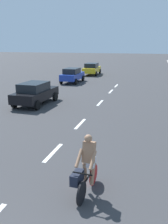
{
  "coord_description": "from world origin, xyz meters",
  "views": [
    {
      "loc": [
        3.68,
        -1.91,
        4.25
      ],
      "look_at": [
        0.62,
        8.86,
        1.1
      ],
      "focal_mm": 39.82,
      "sensor_mm": 36.0,
      "label": 1
    }
  ],
  "objects_px": {
    "parked_car_black": "(35,93)",
    "parked_car_yellow": "(92,69)",
    "cyclist": "(86,168)",
    "parked_car_blue": "(72,75)"
  },
  "relations": [
    {
      "from": "cyclist",
      "to": "parked_car_black",
      "type": "xyz_separation_m",
      "value": [
        -6.32,
        9.47,
        0.01
      ]
    },
    {
      "from": "parked_car_black",
      "to": "parked_car_blue",
      "type": "xyz_separation_m",
      "value": [
        -0.63,
        10.12,
        -0.0
      ]
    },
    {
      "from": "cyclist",
      "to": "parked_car_black",
      "type": "relative_size",
      "value": 0.44
    },
    {
      "from": "parked_car_black",
      "to": "parked_car_yellow",
      "type": "bearing_deg",
      "value": 92.81
    },
    {
      "from": "parked_car_black",
      "to": "parked_car_yellow",
      "type": "xyz_separation_m",
      "value": [
        -0.24,
        17.23,
        -0.0
      ]
    },
    {
      "from": "parked_car_black",
      "to": "parked_car_blue",
      "type": "distance_m",
      "value": 10.14
    },
    {
      "from": "parked_car_black",
      "to": "parked_car_yellow",
      "type": "relative_size",
      "value": 1.01
    },
    {
      "from": "cyclist",
      "to": "parked_car_yellow",
      "type": "bearing_deg",
      "value": -72.07
    },
    {
      "from": "cyclist",
      "to": "parked_car_black",
      "type": "distance_m",
      "value": 11.38
    },
    {
      "from": "parked_car_yellow",
      "to": "parked_car_black",
      "type": "bearing_deg",
      "value": -91.03
    }
  ]
}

